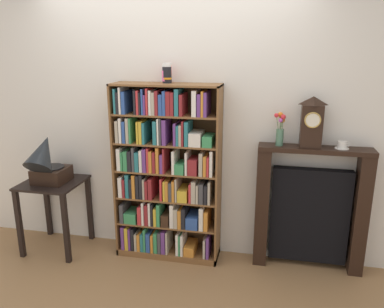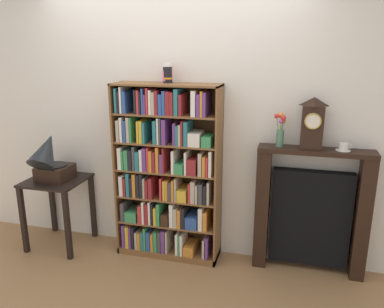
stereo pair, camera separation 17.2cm
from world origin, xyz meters
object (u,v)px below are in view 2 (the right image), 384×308
object	(u,v)px
fireplace_mantel	(311,212)
teacup_with_saucer	(343,147)
side_table_left	(58,195)
flower_vase	(280,131)
mantel_clock	(312,123)
gramophone	(50,159)
bookshelf	(166,177)
cup_stack	(167,73)

from	to	relation	value
fireplace_mantel	teacup_with_saucer	xyz separation A→B (m)	(0.21, -0.02, 0.61)
side_table_left	flower_vase	distance (m)	2.27
mantel_clock	side_table_left	bearing A→B (deg)	-176.02
side_table_left	fireplace_mantel	xyz separation A→B (m)	(2.44, 0.18, 0.02)
gramophone	fireplace_mantel	world-z (taller)	gramophone
bookshelf	fireplace_mantel	bearing A→B (deg)	3.20
bookshelf	fireplace_mantel	world-z (taller)	bookshelf
bookshelf	teacup_with_saucer	bearing A→B (deg)	2.17
gramophone	mantel_clock	bearing A→B (deg)	5.55
mantel_clock	flower_vase	distance (m)	0.27
bookshelf	mantel_clock	xyz separation A→B (m)	(1.28, 0.06, 0.57)
bookshelf	side_table_left	xyz separation A→B (m)	(-1.11, -0.11, -0.26)
gramophone	mantel_clock	xyz separation A→B (m)	(2.39, 0.23, 0.42)
cup_stack	mantel_clock	distance (m)	1.32
flower_vase	cup_stack	bearing A→B (deg)	-179.17
cup_stack	teacup_with_saucer	distance (m)	1.63
cup_stack	bookshelf	bearing A→B (deg)	-109.13
fireplace_mantel	mantel_clock	distance (m)	0.80
bookshelf	fireplace_mantel	distance (m)	1.35
bookshelf	fireplace_mantel	xyz separation A→B (m)	(1.33, 0.07, -0.24)
flower_vase	mantel_clock	bearing A→B (deg)	-2.13
bookshelf	side_table_left	world-z (taller)	bookshelf
gramophone	fireplace_mantel	size ratio (longest dim) A/B	0.46
side_table_left	gramophone	xyz separation A→B (m)	(0.00, -0.07, 0.40)
mantel_clock	flower_vase	world-z (taller)	mantel_clock
bookshelf	cup_stack	xyz separation A→B (m)	(0.02, 0.05, 0.96)
bookshelf	cup_stack	bearing A→B (deg)	70.87
side_table_left	mantel_clock	distance (m)	2.54
cup_stack	fireplace_mantel	world-z (taller)	cup_stack
bookshelf	gramophone	world-z (taller)	bookshelf
gramophone	teacup_with_saucer	distance (m)	2.68
cup_stack	teacup_with_saucer	xyz separation A→B (m)	(1.52, 0.01, -0.58)
cup_stack	flower_vase	xyz separation A→B (m)	(1.01, 0.01, -0.47)
side_table_left	mantel_clock	xyz separation A→B (m)	(2.39, 0.17, 0.82)
fireplace_mantel	flower_vase	bearing A→B (deg)	-178.40
gramophone	fireplace_mantel	distance (m)	2.49
side_table_left	fireplace_mantel	bearing A→B (deg)	4.31
side_table_left	flower_vase	world-z (taller)	flower_vase
bookshelf	gramophone	xyz separation A→B (m)	(-1.11, -0.18, 0.14)
bookshelf	flower_vase	bearing A→B (deg)	3.68
fireplace_mantel	flower_vase	size ratio (longest dim) A/B	3.99
cup_stack	side_table_left	bearing A→B (deg)	-171.89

